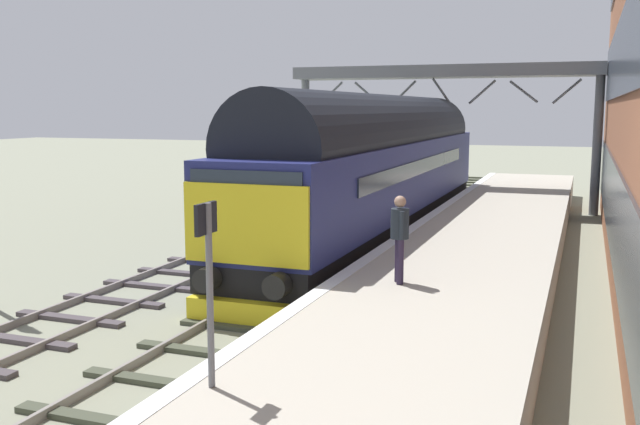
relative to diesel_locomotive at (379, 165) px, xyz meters
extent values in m
plane|color=gray|center=(0.00, -6.91, -2.49)|extent=(140.00, 140.00, 0.00)
cube|color=gray|center=(-0.72, -6.91, -2.41)|extent=(0.07, 60.00, 0.15)
cube|color=gray|center=(0.72, -6.91, -2.41)|extent=(0.07, 60.00, 0.15)
cube|color=#414636|center=(0.00, -14.23, -2.44)|extent=(2.50, 0.26, 0.09)
cube|color=#414636|center=(0.00, -12.77, -2.44)|extent=(2.50, 0.26, 0.09)
cube|color=#414636|center=(0.00, -11.30, -2.44)|extent=(2.50, 0.26, 0.09)
cube|color=#414636|center=(0.00, -9.84, -2.44)|extent=(2.50, 0.26, 0.09)
cube|color=#414636|center=(0.00, -8.38, -2.44)|extent=(2.50, 0.26, 0.09)
cube|color=#414636|center=(0.00, -6.91, -2.44)|extent=(2.50, 0.26, 0.09)
cube|color=#414636|center=(0.00, -5.45, -2.44)|extent=(2.50, 0.26, 0.09)
cube|color=#414636|center=(0.00, -3.99, -2.44)|extent=(2.50, 0.26, 0.09)
cube|color=#414636|center=(0.00, -2.52, -2.44)|extent=(2.50, 0.26, 0.09)
cube|color=#414636|center=(0.00, -1.06, -2.44)|extent=(2.50, 0.26, 0.09)
cube|color=#414636|center=(0.00, 0.40, -2.44)|extent=(2.50, 0.26, 0.09)
cube|color=#414636|center=(0.00, 1.87, -2.44)|extent=(2.50, 0.26, 0.09)
cube|color=#414636|center=(0.00, 3.33, -2.44)|extent=(2.50, 0.26, 0.09)
cube|color=#414636|center=(0.00, 4.79, -2.44)|extent=(2.50, 0.26, 0.09)
cube|color=#414636|center=(0.00, 6.26, -2.44)|extent=(2.50, 0.26, 0.09)
cube|color=#414636|center=(0.00, 7.72, -2.44)|extent=(2.50, 0.26, 0.09)
cube|color=#414636|center=(0.00, 9.18, -2.44)|extent=(2.50, 0.26, 0.09)
cube|color=#414636|center=(0.00, 10.65, -2.44)|extent=(2.50, 0.26, 0.09)
cube|color=#414636|center=(0.00, 12.11, -2.44)|extent=(2.50, 0.26, 0.09)
cube|color=#414636|center=(0.00, 13.57, -2.44)|extent=(2.50, 0.26, 0.09)
cube|color=#414636|center=(0.00, 15.04, -2.44)|extent=(2.50, 0.26, 0.09)
cube|color=#414636|center=(0.00, 16.50, -2.44)|extent=(2.50, 0.26, 0.09)
cube|color=#414636|center=(0.00, 17.96, -2.44)|extent=(2.50, 0.26, 0.09)
cube|color=#414636|center=(0.00, 19.43, -2.44)|extent=(2.50, 0.26, 0.09)
cube|color=#414636|center=(0.00, 20.89, -2.44)|extent=(2.50, 0.26, 0.09)
cube|color=#414636|center=(0.00, 22.35, -2.44)|extent=(2.50, 0.26, 0.09)
cube|color=gray|center=(-4.21, -6.91, -2.41)|extent=(0.07, 60.00, 0.15)
cube|color=gray|center=(-2.78, -6.91, -2.41)|extent=(0.07, 60.00, 0.15)
cube|color=#474044|center=(-3.50, -11.91, -2.44)|extent=(2.50, 0.26, 0.09)
cube|color=#474044|center=(-3.50, -10.49, -2.44)|extent=(2.50, 0.26, 0.09)
cube|color=#474044|center=(-3.50, -9.06, -2.44)|extent=(2.50, 0.26, 0.09)
cube|color=#474044|center=(-3.50, -7.63, -2.44)|extent=(2.50, 0.26, 0.09)
cube|color=#474044|center=(-3.50, -6.20, -2.44)|extent=(2.50, 0.26, 0.09)
cube|color=#474044|center=(-3.50, -4.77, -2.44)|extent=(2.50, 0.26, 0.09)
cube|color=#474044|center=(-3.50, -3.34, -2.44)|extent=(2.50, 0.26, 0.09)
cube|color=#474044|center=(-3.50, -1.91, -2.44)|extent=(2.50, 0.26, 0.09)
cube|color=#474044|center=(-3.50, -0.49, -2.44)|extent=(2.50, 0.26, 0.09)
cube|color=#474044|center=(-3.50, 0.94, -2.44)|extent=(2.50, 0.26, 0.09)
cube|color=#474044|center=(-3.50, 2.37, -2.44)|extent=(2.50, 0.26, 0.09)
cube|color=#474044|center=(-3.50, 3.80, -2.44)|extent=(2.50, 0.26, 0.09)
cube|color=#474044|center=(-3.50, 5.23, -2.44)|extent=(2.50, 0.26, 0.09)
cube|color=#474044|center=(-3.50, 6.66, -2.44)|extent=(2.50, 0.26, 0.09)
cube|color=#474044|center=(-3.50, 8.09, -2.44)|extent=(2.50, 0.26, 0.09)
cube|color=#474044|center=(-3.50, 9.51, -2.44)|extent=(2.50, 0.26, 0.09)
cube|color=#474044|center=(-3.50, 10.94, -2.44)|extent=(2.50, 0.26, 0.09)
cube|color=#474044|center=(-3.50, 12.37, -2.44)|extent=(2.50, 0.26, 0.09)
cube|color=#474044|center=(-3.50, 13.80, -2.44)|extent=(2.50, 0.26, 0.09)
cube|color=#474044|center=(-3.50, 15.23, -2.44)|extent=(2.50, 0.26, 0.09)
cube|color=#474044|center=(-3.50, 16.66, -2.44)|extent=(2.50, 0.26, 0.09)
cube|color=#474044|center=(-3.50, 18.09, -2.44)|extent=(2.50, 0.26, 0.09)
cube|color=#474044|center=(-3.50, 19.51, -2.44)|extent=(2.50, 0.26, 0.09)
cube|color=#474044|center=(-3.50, 20.94, -2.44)|extent=(2.50, 0.26, 0.09)
cube|color=#474044|center=(-3.50, 22.37, -2.44)|extent=(2.50, 0.26, 0.09)
cube|color=#B3AD9D|center=(3.60, -6.91, -1.99)|extent=(4.00, 44.00, 1.00)
cube|color=white|center=(1.75, -6.91, -1.48)|extent=(0.30, 44.00, 0.01)
cube|color=#262F3A|center=(6.76, -7.81, -0.53)|extent=(0.06, 35.42, 1.99)
cube|color=#262F3A|center=(6.76, -7.81, 3.02)|extent=(0.06, 35.42, 1.99)
cube|color=black|center=(0.00, 0.04, -1.67)|extent=(2.56, 19.06, 0.60)
cube|color=navy|center=(0.00, 0.04, -0.32)|extent=(2.70, 19.06, 2.10)
cylinder|color=black|center=(0.00, 0.04, 0.91)|extent=(2.56, 17.53, 2.57)
cube|color=yellow|center=(0.00, -9.53, -0.47)|extent=(2.65, 0.08, 1.58)
cube|color=#232D3D|center=(0.00, -9.51, 0.26)|extent=(2.38, 0.04, 0.64)
cube|color=#232D3D|center=(1.37, 0.04, -0.02)|extent=(0.04, 13.34, 0.44)
cylinder|color=black|center=(-0.75, -9.74, -1.57)|extent=(0.48, 0.35, 0.48)
cylinder|color=black|center=(0.75, -9.74, -1.57)|extent=(0.48, 0.35, 0.48)
cube|color=yellow|center=(0.00, -9.59, -2.20)|extent=(2.43, 0.36, 0.47)
cylinder|color=black|center=(0.00, -7.73, -1.97)|extent=(1.64, 1.04, 1.04)
cylinder|color=black|center=(0.00, -6.63, -1.97)|extent=(1.64, 1.04, 1.04)
cylinder|color=black|center=(0.00, -5.53, -1.97)|extent=(1.64, 1.04, 1.04)
cylinder|color=black|center=(0.00, 5.60, -1.97)|extent=(1.64, 1.04, 1.04)
cylinder|color=black|center=(0.00, 6.70, -1.97)|extent=(1.64, 1.04, 1.04)
cylinder|color=black|center=(0.00, 7.80, -1.97)|extent=(1.64, 1.04, 1.04)
cylinder|color=slate|center=(2.12, -14.74, -0.39)|extent=(0.08, 0.08, 2.17)
cube|color=black|center=(2.09, -14.74, 0.52)|extent=(0.05, 0.44, 0.36)
cube|color=white|center=(2.06, -14.74, 0.52)|extent=(0.01, 0.20, 0.24)
cylinder|color=#2F253D|center=(2.97, -9.13, -1.06)|extent=(0.13, 0.13, 0.84)
cylinder|color=#2F253D|center=(2.89, -8.95, -1.06)|extent=(0.13, 0.13, 0.84)
cylinder|color=#232A32|center=(2.93, -9.04, -0.36)|extent=(0.45, 0.45, 0.56)
sphere|color=tan|center=(2.93, -9.04, 0.05)|extent=(0.22, 0.22, 0.22)
cylinder|color=#232A32|center=(3.02, -9.23, -0.36)|extent=(0.09, 0.09, 0.52)
cylinder|color=#232A32|center=(2.84, -8.85, -0.36)|extent=(0.09, 0.09, 0.52)
cylinder|color=slate|center=(-5.90, 8.60, 0.27)|extent=(0.36, 0.36, 5.51)
cylinder|color=slate|center=(6.50, 8.60, 0.27)|extent=(0.36, 0.36, 5.51)
cube|color=slate|center=(0.30, 8.60, 3.28)|extent=(12.79, 2.00, 0.50)
cylinder|color=slate|center=(-4.67, 8.60, 2.43)|extent=(1.11, 0.10, 1.01)
cylinder|color=slate|center=(-3.01, 8.60, 2.43)|extent=(1.14, 0.10, 0.97)
cylinder|color=slate|center=(-1.35, 8.60, 2.43)|extent=(1.08, 0.10, 1.04)
cylinder|color=slate|center=(0.30, 8.60, 2.43)|extent=(0.90, 0.10, 1.19)
cylinder|color=slate|center=(1.96, 8.60, 2.43)|extent=(1.11, 0.10, 1.01)
cylinder|color=slate|center=(3.61, 8.60, 2.43)|extent=(1.17, 0.10, 0.93)
cylinder|color=slate|center=(5.27, 8.60, 2.43)|extent=(1.11, 0.10, 1.01)
camera|label=1|loc=(6.10, -21.81, 1.76)|focal=40.21mm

